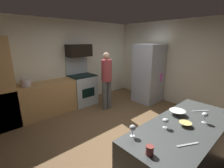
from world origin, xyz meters
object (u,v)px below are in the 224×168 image
at_px(oven_range, 82,88).
at_px(stock_pot, 25,83).
at_px(wine_glass_far, 133,128).
at_px(mug_coffee, 150,150).
at_px(wine_glass_near, 205,115).
at_px(refrigerator, 149,74).
at_px(wine_glass_mid, 166,121).
at_px(mixing_bowl_large, 185,124).
at_px(person_cook, 107,78).
at_px(mixing_bowl_small, 177,113).
at_px(microwave, 79,50).

bearing_deg(oven_range, stock_pot, 179.80).
bearing_deg(wine_glass_far, mug_coffee, -108.96).
height_order(wine_glass_near, mug_coffee, wine_glass_near).
xyz_separation_m(refrigerator, wine_glass_mid, (-2.55, -2.06, 0.05)).
bearing_deg(mixing_bowl_large, stock_pot, 106.97).
bearing_deg(wine_glass_mid, person_cook, 66.06).
xyz_separation_m(wine_glass_far, mug_coffee, (-0.11, -0.32, -0.06)).
bearing_deg(wine_glass_mid, oven_range, 76.66).
relative_size(mixing_bowl_small, wine_glass_near, 1.55).
height_order(oven_range, person_cook, person_cook).
distance_m(oven_range, mixing_bowl_small, 3.30).
height_order(refrigerator, wine_glass_far, refrigerator).
relative_size(microwave, refrigerator, 0.39).
bearing_deg(stock_pot, wine_glass_far, -83.58).
bearing_deg(stock_pot, mug_coffee, -85.96).
bearing_deg(oven_range, mixing_bowl_small, -95.42).
bearing_deg(wine_glass_near, mug_coffee, 172.73).
height_order(refrigerator, stock_pot, refrigerator).
relative_size(mixing_bowl_large, wine_glass_mid, 1.22).
relative_size(mixing_bowl_small, wine_glass_mid, 1.79).
bearing_deg(microwave, mixing_bowl_large, -98.68).
bearing_deg(refrigerator, oven_range, 144.31).
distance_m(mixing_bowl_small, wine_glass_mid, 0.49).
xyz_separation_m(microwave, stock_pot, (-1.61, -0.08, -0.70)).
height_order(person_cook, stock_pot, person_cook).
bearing_deg(refrigerator, mixing_bowl_small, -136.15).
height_order(oven_range, refrigerator, refrigerator).
bearing_deg(microwave, wine_glass_near, -94.17).
distance_m(wine_glass_near, wine_glass_mid, 0.60).
relative_size(refrigerator, person_cook, 1.12).
bearing_deg(mug_coffee, wine_glass_mid, 15.34).
distance_m(refrigerator, stock_pot, 3.61).
relative_size(oven_range, person_cook, 0.90).
bearing_deg(mug_coffee, refrigerator, 35.35).
relative_size(wine_glass_far, mug_coffee, 1.55).
xyz_separation_m(oven_range, microwave, (-0.00, 0.09, 1.19)).
distance_m(refrigerator, wine_glass_far, 3.56).
bearing_deg(microwave, mug_coffee, -110.91).
height_order(oven_range, wine_glass_mid, oven_range).
distance_m(oven_range, mug_coffee, 3.77).
xyz_separation_m(person_cook, wine_glass_far, (-1.57, -2.33, 0.06)).
distance_m(microwave, stock_pot, 1.76).
bearing_deg(oven_range, mixing_bowl_large, -98.89).
height_order(wine_glass_near, stock_pot, stock_pot).
relative_size(oven_range, microwave, 2.05).
distance_m(person_cook, wine_glass_near, 2.85).
bearing_deg(mixing_bowl_large, microwave, 81.32).
height_order(microwave, stock_pot, microwave).
height_order(mixing_bowl_large, stock_pot, stock_pot).
height_order(person_cook, mixing_bowl_small, person_cook).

